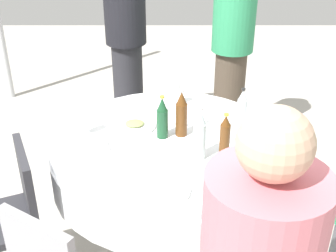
{
  "coord_description": "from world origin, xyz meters",
  "views": [
    {
      "loc": [
        -0.01,
        -2.27,
        2.07
      ],
      "look_at": [
        0.0,
        0.0,
        0.83
      ],
      "focal_mm": 47.68,
      "sensor_mm": 36.0,
      "label": 1
    }
  ],
  "objects_px": {
    "wine_glass_near": "(173,89)",
    "chair_outer": "(10,211)",
    "dining_table": "(168,160)",
    "plate_far": "(163,191)",
    "bottle_dark_green_north": "(160,118)",
    "person_near": "(124,47)",
    "wine_glass_inner": "(81,119)",
    "bottle_clear_east": "(240,108)",
    "person_north": "(229,55)",
    "plate_left": "(133,125)",
    "bottle_brown_near": "(179,114)",
    "bottle_brown_inner": "(223,139)",
    "bottle_clear_front": "(198,135)"
  },
  "relations": [
    {
      "from": "plate_far",
      "to": "person_near",
      "type": "relative_size",
      "value": 0.15
    },
    {
      "from": "plate_far",
      "to": "plate_left",
      "type": "bearing_deg",
      "value": 106.15
    },
    {
      "from": "bottle_brown_inner",
      "to": "wine_glass_near",
      "type": "xyz_separation_m",
      "value": [
        -0.25,
        0.69,
        -0.02
      ]
    },
    {
      "from": "bottle_clear_front",
      "to": "bottle_brown_near",
      "type": "xyz_separation_m",
      "value": [
        -0.09,
        0.25,
        -0.0
      ]
    },
    {
      "from": "bottle_clear_front",
      "to": "bottle_dark_green_north",
      "type": "xyz_separation_m",
      "value": [
        -0.2,
        0.23,
        -0.02
      ]
    },
    {
      "from": "bottle_brown_inner",
      "to": "chair_outer",
      "type": "bearing_deg",
      "value": -172.3
    },
    {
      "from": "wine_glass_inner",
      "to": "person_north",
      "type": "xyz_separation_m",
      "value": [
        1.03,
        1.15,
        -0.02
      ]
    },
    {
      "from": "bottle_dark_green_north",
      "to": "person_near",
      "type": "relative_size",
      "value": 0.16
    },
    {
      "from": "bottle_brown_near",
      "to": "wine_glass_inner",
      "type": "distance_m",
      "value": 0.58
    },
    {
      "from": "bottle_clear_east",
      "to": "person_north",
      "type": "bearing_deg",
      "value": 86.24
    },
    {
      "from": "plate_left",
      "to": "bottle_dark_green_north",
      "type": "bearing_deg",
      "value": -34.53
    },
    {
      "from": "wine_glass_near",
      "to": "chair_outer",
      "type": "xyz_separation_m",
      "value": [
        -0.89,
        -0.85,
        -0.34
      ]
    },
    {
      "from": "bottle_dark_green_north",
      "to": "wine_glass_near",
      "type": "height_order",
      "value": "bottle_dark_green_north"
    },
    {
      "from": "bottle_brown_near",
      "to": "plate_far",
      "type": "xyz_separation_m",
      "value": [
        -0.09,
        -0.57,
        -0.13
      ]
    },
    {
      "from": "bottle_brown_inner",
      "to": "plate_far",
      "type": "distance_m",
      "value": 0.45
    },
    {
      "from": "plate_left",
      "to": "plate_far",
      "type": "height_order",
      "value": "plate_left"
    },
    {
      "from": "chair_outer",
      "to": "wine_glass_inner",
      "type": "bearing_deg",
      "value": -61.46
    },
    {
      "from": "bottle_clear_front",
      "to": "person_north",
      "type": "distance_m",
      "value": 1.46
    },
    {
      "from": "bottle_clear_front",
      "to": "person_near",
      "type": "distance_m",
      "value": 1.62
    },
    {
      "from": "dining_table",
      "to": "bottle_clear_front",
      "type": "distance_m",
      "value": 0.39
    },
    {
      "from": "bottle_brown_inner",
      "to": "plate_far",
      "type": "xyz_separation_m",
      "value": [
        -0.32,
        -0.29,
        -0.13
      ]
    },
    {
      "from": "dining_table",
      "to": "person_near",
      "type": "relative_size",
      "value": 0.86
    },
    {
      "from": "bottle_clear_east",
      "to": "plate_left",
      "type": "bearing_deg",
      "value": -177.21
    },
    {
      "from": "bottle_brown_near",
      "to": "wine_glass_inner",
      "type": "xyz_separation_m",
      "value": [
        -0.58,
        0.01,
        -0.03
      ]
    },
    {
      "from": "bottle_clear_east",
      "to": "bottle_dark_green_north",
      "type": "relative_size",
      "value": 0.93
    },
    {
      "from": "bottle_brown_near",
      "to": "person_north",
      "type": "bearing_deg",
      "value": 69.12
    },
    {
      "from": "bottle_clear_east",
      "to": "person_north",
      "type": "xyz_separation_m",
      "value": [
        0.07,
        1.04,
        -0.03
      ]
    },
    {
      "from": "wine_glass_near",
      "to": "bottle_brown_near",
      "type": "bearing_deg",
      "value": -85.91
    },
    {
      "from": "dining_table",
      "to": "plate_left",
      "type": "height_order",
      "value": "plate_left"
    },
    {
      "from": "dining_table",
      "to": "plate_far",
      "type": "xyz_separation_m",
      "value": [
        -0.03,
        -0.51,
        0.16
      ]
    },
    {
      "from": "wine_glass_near",
      "to": "wine_glass_inner",
      "type": "distance_m",
      "value": 0.68
    },
    {
      "from": "person_near",
      "to": "wine_glass_near",
      "type": "bearing_deg",
      "value": -80.37
    },
    {
      "from": "bottle_clear_east",
      "to": "wine_glass_inner",
      "type": "bearing_deg",
      "value": -173.0
    },
    {
      "from": "bottle_brown_near",
      "to": "wine_glass_near",
      "type": "relative_size",
      "value": 1.81
    },
    {
      "from": "bottle_clear_front",
      "to": "bottle_brown_inner",
      "type": "relative_size",
      "value": 1.07
    },
    {
      "from": "plate_far",
      "to": "person_near",
      "type": "height_order",
      "value": "person_near"
    },
    {
      "from": "plate_far",
      "to": "person_near",
      "type": "xyz_separation_m",
      "value": [
        -0.34,
        1.85,
        0.11
      ]
    },
    {
      "from": "dining_table",
      "to": "wine_glass_near",
      "type": "distance_m",
      "value": 0.54
    },
    {
      "from": "bottle_clear_east",
      "to": "bottle_brown_near",
      "type": "height_order",
      "value": "bottle_brown_near"
    },
    {
      "from": "bottle_clear_east",
      "to": "person_north",
      "type": "distance_m",
      "value": 1.04
    },
    {
      "from": "plate_left",
      "to": "chair_outer",
      "type": "height_order",
      "value": "chair_outer"
    },
    {
      "from": "wine_glass_near",
      "to": "plate_far",
      "type": "distance_m",
      "value": 0.99
    },
    {
      "from": "bottle_clear_front",
      "to": "plate_far",
      "type": "xyz_separation_m",
      "value": [
        -0.18,
        -0.32,
        -0.13
      ]
    },
    {
      "from": "wine_glass_near",
      "to": "person_near",
      "type": "xyz_separation_m",
      "value": [
        -0.4,
        0.87,
        -0.0
      ]
    },
    {
      "from": "bottle_clear_front",
      "to": "chair_outer",
      "type": "relative_size",
      "value": 0.35
    },
    {
      "from": "wine_glass_inner",
      "to": "plate_far",
      "type": "relative_size",
      "value": 0.62
    },
    {
      "from": "bottle_clear_east",
      "to": "plate_far",
      "type": "distance_m",
      "value": 0.85
    },
    {
      "from": "wine_glass_inner",
      "to": "plate_far",
      "type": "bearing_deg",
      "value": -49.88
    },
    {
      "from": "person_north",
      "to": "chair_outer",
      "type": "relative_size",
      "value": 1.82
    },
    {
      "from": "plate_far",
      "to": "person_near",
      "type": "distance_m",
      "value": 1.88
    }
  ]
}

